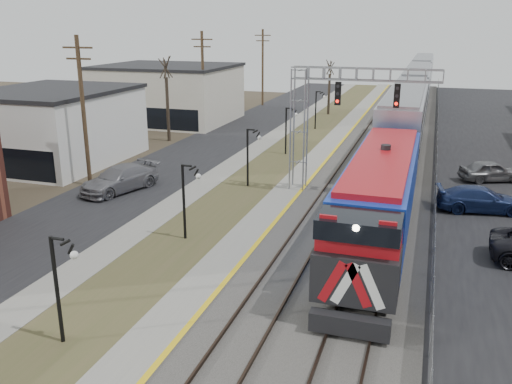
% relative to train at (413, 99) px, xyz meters
% --- Properties ---
extents(street_west, '(7.00, 120.00, 0.04)m').
position_rel_train_xyz_m(street_west, '(-17.00, -20.50, -2.90)').
color(street_west, black).
rests_on(street_west, ground).
extents(sidewalk, '(2.00, 120.00, 0.08)m').
position_rel_train_xyz_m(sidewalk, '(-12.50, -20.50, -2.88)').
color(sidewalk, gray).
rests_on(sidewalk, ground).
extents(grass_median, '(4.00, 120.00, 0.06)m').
position_rel_train_xyz_m(grass_median, '(-9.50, -20.50, -2.89)').
color(grass_median, '#444725').
rests_on(grass_median, ground).
extents(platform, '(2.00, 120.00, 0.24)m').
position_rel_train_xyz_m(platform, '(-6.50, -20.50, -2.80)').
color(platform, gray).
rests_on(platform, ground).
extents(ballast_bed, '(8.00, 120.00, 0.20)m').
position_rel_train_xyz_m(ballast_bed, '(-1.50, -20.50, -2.82)').
color(ballast_bed, '#595651').
rests_on(ballast_bed, ground).
extents(platform_edge, '(0.24, 120.00, 0.01)m').
position_rel_train_xyz_m(platform_edge, '(-5.62, -20.50, -2.67)').
color(platform_edge, gold).
rests_on(platform_edge, platform).
extents(track_near, '(1.58, 120.00, 0.15)m').
position_rel_train_xyz_m(track_near, '(-3.50, -20.50, -2.64)').
color(track_near, '#2D2119').
rests_on(track_near, ballast_bed).
extents(track_far, '(1.58, 120.00, 0.15)m').
position_rel_train_xyz_m(track_far, '(-0.00, -20.50, -2.64)').
color(track_far, '#2D2119').
rests_on(track_far, ballast_bed).
extents(train, '(3.00, 85.85, 5.33)m').
position_rel_train_xyz_m(train, '(0.00, 0.00, 0.00)').
color(train, '#1434A8').
rests_on(train, ground).
extents(signal_gantry, '(9.00, 1.07, 8.15)m').
position_rel_train_xyz_m(signal_gantry, '(-4.28, -27.51, 2.67)').
color(signal_gantry, gray).
rests_on(signal_gantry, ground).
extents(lampposts, '(0.14, 62.14, 4.00)m').
position_rel_train_xyz_m(lampposts, '(-9.50, -37.21, -0.92)').
color(lampposts, black).
rests_on(lampposts, ground).
extents(utility_poles, '(0.28, 80.28, 10.00)m').
position_rel_train_xyz_m(utility_poles, '(-20.00, -30.50, 2.08)').
color(utility_poles, '#4C3823').
rests_on(utility_poles, ground).
extents(fence, '(0.04, 120.00, 1.60)m').
position_rel_train_xyz_m(fence, '(2.70, -20.50, -2.12)').
color(fence, gray).
rests_on(fence, ground).
extents(buildings_west, '(14.00, 67.00, 7.00)m').
position_rel_train_xyz_m(buildings_west, '(-26.50, -31.29, 0.09)').
color(buildings_west, beige).
rests_on(buildings_west, ground).
extents(bare_trees, '(12.30, 42.30, 5.95)m').
position_rel_train_xyz_m(bare_trees, '(-18.16, -16.59, -0.22)').
color(bare_trees, '#382D23').
rests_on(bare_trees, ground).
extents(car_lot_d, '(5.34, 2.88, 1.47)m').
position_rel_train_xyz_m(car_lot_d, '(5.27, -28.18, -2.18)').
color(car_lot_d, navy).
rests_on(car_lot_d, ground).
extents(car_lot_e, '(4.63, 3.24, 1.46)m').
position_rel_train_xyz_m(car_lot_e, '(6.40, -21.04, -2.19)').
color(car_lot_e, slate).
rests_on(car_lot_e, ground).
extents(car_street_b, '(3.95, 6.12, 1.65)m').
position_rel_train_xyz_m(car_street_b, '(-17.20, -31.19, -2.09)').
color(car_street_b, slate).
rests_on(car_street_b, ground).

